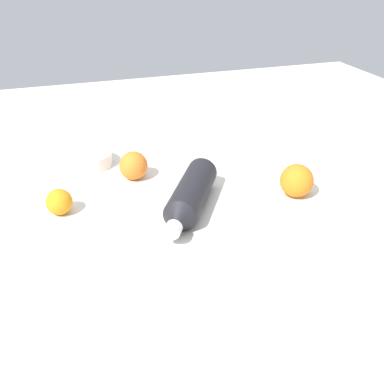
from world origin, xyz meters
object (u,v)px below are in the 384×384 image
(water_bottle, at_px, (190,197))
(orange_0, at_px, (297,181))
(ceramic_bowl, at_px, (86,159))
(orange_2, at_px, (59,202))
(orange_1, at_px, (133,166))

(water_bottle, bearing_deg, orange_0, 119.58)
(ceramic_bowl, bearing_deg, orange_2, -19.82)
(water_bottle, height_order, orange_1, same)
(water_bottle, bearing_deg, orange_2, -74.41)
(water_bottle, distance_m, ceramic_bowl, 0.39)
(orange_1, distance_m, ceramic_bowl, 0.17)
(orange_0, relative_size, orange_2, 1.35)
(water_bottle, distance_m, orange_2, 0.30)
(orange_1, xyz_separation_m, orange_2, (0.12, -0.20, -0.01))
(water_bottle, xyz_separation_m, orange_2, (-0.08, -0.29, -0.01))
(orange_0, xyz_separation_m, orange_2, (-0.09, -0.56, -0.01))
(orange_0, distance_m, orange_1, 0.42)
(orange_0, xyz_separation_m, orange_1, (-0.22, -0.36, -0.00))
(water_bottle, xyz_separation_m, ceramic_bowl, (-0.33, -0.20, -0.02))
(ceramic_bowl, bearing_deg, water_bottle, 30.63)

